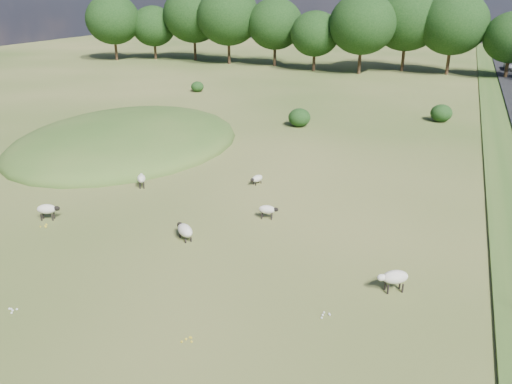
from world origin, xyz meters
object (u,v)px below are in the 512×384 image
Objects in this scene: sheep_2 at (268,210)px; sheep_1 at (141,178)px; sheep_5 at (257,179)px; sheep_4 at (394,277)px; sheep_3 at (185,230)px; sheep_6 at (47,209)px; car_0 at (512,65)px.

sheep_1 is at bearing 159.06° from sheep_2.
sheep_5 is (-2.36, 4.40, -0.16)m from sheep_2.
sheep_1 is at bearing -52.51° from sheep_4.
sheep_6 is (-7.61, -0.72, 0.11)m from sheep_3.
sheep_5 is 58.79m from car_0.
sheep_2 is 62.39m from car_0.
sheep_1 is 0.23× the size of car_0.
sheep_3 is 1.08× the size of sheep_6.
sheep_6 is (-17.38, 0.11, -0.05)m from sheep_4.
sheep_5 is 11.89m from sheep_6.
sheep_3 is at bearing -139.78° from sheep_2.
sheep_3 is at bearing 17.62° from sheep_5.
car_0 is (17.91, 64.16, 0.41)m from sheep_3.
sheep_3 is 1.02× the size of sheep_4.
car_0 is at bearing -129.13° from sheep_4.
sheep_4 reaches higher than sheep_6.
car_0 reaches higher than sheep_2.
sheep_3 is 9.80m from sheep_4.
sheep_2 is (8.60, -1.38, -0.03)m from sheep_1.
sheep_2 is 5.00m from sheep_5.
sheep_1 is 0.82× the size of sheep_3.
sheep_1 is at bearing -111.82° from car_0.
car_0 is (8.14, 64.98, 0.25)m from sheep_4.
sheep_5 is at bearing -56.89° from sheep_3.
sheep_6 is (-10.43, -4.33, 0.08)m from sheep_2.
sheep_6 is at bearing -21.84° from sheep_5.
sheep_5 is at bearing -98.53° from sheep_1.
sheep_6 is (-8.07, -8.73, 0.23)m from sheep_5.
sheep_5 is (6.24, 3.02, -0.19)m from sheep_1.
car_0 is (17.45, 56.14, 0.53)m from sheep_5.
car_0 is at bearing -69.22° from sheep_3.
sheep_5 is at bearing 24.64° from sheep_6.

